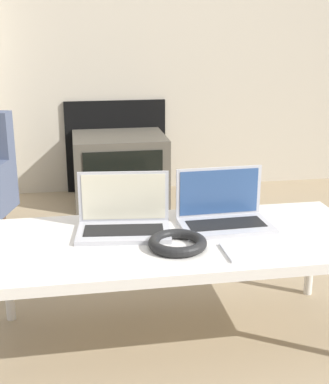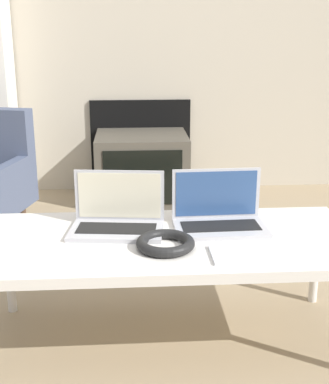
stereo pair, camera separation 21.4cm
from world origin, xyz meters
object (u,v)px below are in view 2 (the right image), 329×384
at_px(laptop_left, 118,217).
at_px(headphones, 165,243).
at_px(tv, 142,168).
at_px(laptop_right, 219,215).
at_px(phone, 221,255).

bearing_deg(laptop_left, headphones, -42.51).
distance_m(headphones, tv, 1.81).
distance_m(laptop_left, tv, 1.63).
xyz_separation_m(laptop_right, phone, (-0.04, -0.27, -0.04)).
bearing_deg(laptop_right, headphones, -140.19).
distance_m(laptop_left, headphones, 0.25).
distance_m(laptop_right, phone, 0.27).
relative_size(laptop_left, laptop_right, 1.04).
xyz_separation_m(headphones, phone, (0.17, -0.08, -0.01)).
bearing_deg(laptop_left, laptop_right, 6.61).
height_order(laptop_left, headphones, laptop_left).
distance_m(headphones, phone, 0.19).
bearing_deg(headphones, laptop_left, 130.91).
height_order(laptop_left, phone, laptop_left).
bearing_deg(headphones, tv, 91.12).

